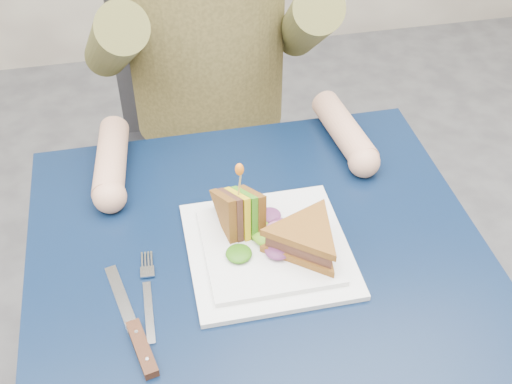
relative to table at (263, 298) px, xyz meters
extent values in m
cube|color=black|center=(0.00, 0.00, 0.06)|extent=(0.75, 0.75, 0.03)
cylinder|color=#595B5E|center=(-0.32, 0.32, -0.30)|extent=(0.04, 0.04, 0.70)
cylinder|color=#595B5E|center=(0.32, 0.32, -0.30)|extent=(0.04, 0.04, 0.70)
cube|color=#47474C|center=(0.00, 0.60, -0.20)|extent=(0.42, 0.40, 0.04)
cube|color=#47474C|center=(0.00, 0.78, 0.05)|extent=(0.42, 0.03, 0.46)
cylinder|color=#47474C|center=(-0.18, 0.43, -0.44)|extent=(0.02, 0.02, 0.43)
cylinder|color=#47474C|center=(0.18, 0.43, -0.44)|extent=(0.02, 0.02, 0.43)
cylinder|color=#47474C|center=(-0.18, 0.77, -0.44)|extent=(0.02, 0.02, 0.43)
cylinder|color=#47474C|center=(0.18, 0.77, -0.44)|extent=(0.02, 0.02, 0.43)
cylinder|color=brown|center=(0.00, 0.58, 0.22)|extent=(0.34, 0.34, 0.52)
cylinder|color=brown|center=(-0.20, 0.49, 0.23)|extent=(0.15, 0.39, 0.31)
cylinder|color=tan|center=(-0.23, 0.29, 0.11)|extent=(0.08, 0.20, 0.06)
sphere|color=tan|center=(-0.23, 0.19, 0.11)|extent=(0.06, 0.06, 0.06)
cylinder|color=brown|center=(0.20, 0.49, 0.23)|extent=(0.15, 0.39, 0.31)
cylinder|color=tan|center=(0.23, 0.29, 0.11)|extent=(0.08, 0.20, 0.06)
sphere|color=tan|center=(0.23, 0.19, 0.11)|extent=(0.06, 0.06, 0.06)
cube|color=white|center=(0.01, 0.03, 0.08)|extent=(0.26, 0.26, 0.01)
cube|color=white|center=(0.01, 0.03, 0.09)|extent=(0.21, 0.21, 0.01)
cube|color=silver|center=(-0.19, -0.06, 0.08)|extent=(0.01, 0.12, 0.00)
cube|color=silver|center=(-0.18, 0.02, 0.08)|extent=(0.02, 0.02, 0.00)
cube|color=silver|center=(-0.19, 0.05, 0.08)|extent=(0.00, 0.03, 0.00)
cube|color=silver|center=(-0.18, 0.05, 0.08)|extent=(0.00, 0.03, 0.00)
cube|color=silver|center=(-0.18, 0.05, 0.08)|extent=(0.00, 0.03, 0.00)
cube|color=silver|center=(-0.17, 0.05, 0.08)|extent=(0.00, 0.03, 0.00)
cube|color=silver|center=(-0.23, -0.02, 0.08)|extent=(0.05, 0.14, 0.00)
cube|color=black|center=(-0.20, -0.12, 0.09)|extent=(0.04, 0.10, 0.01)
cylinder|color=silver|center=(-0.21, -0.10, 0.09)|extent=(0.01, 0.01, 0.00)
cylinder|color=silver|center=(-0.20, -0.15, 0.09)|extent=(0.01, 0.01, 0.00)
cylinder|color=tan|center=(-0.02, 0.07, 0.20)|extent=(0.01, 0.01, 0.06)
ellipsoid|color=orange|center=(-0.02, 0.07, 0.23)|extent=(0.01, 0.01, 0.02)
torus|color=#9E4C7A|center=(0.03, 0.03, 0.11)|extent=(0.04, 0.04, 0.02)
camera|label=1|loc=(-0.15, -0.67, 0.86)|focal=45.00mm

